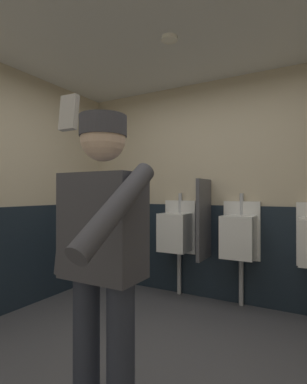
{
  "coord_description": "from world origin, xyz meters",
  "views": [
    {
      "loc": [
        1.03,
        -1.64,
        1.24
      ],
      "look_at": [
        0.04,
        0.14,
        1.25
      ],
      "focal_mm": 27.44,
      "sensor_mm": 36.0,
      "label": 1
    }
  ],
  "objects_px": {
    "urinal_middle": "(239,236)",
    "urinal_left": "(176,232)",
    "soap_dispenser": "(116,191)",
    "person": "(102,248)",
    "cell_phone": "(69,113)"
  },
  "relations": [
    {
      "from": "urinal_middle",
      "to": "urinal_left",
      "type": "bearing_deg",
      "value": 180.0
    },
    {
      "from": "urinal_left",
      "to": "soap_dispenser",
      "type": "xyz_separation_m",
      "value": [
        -0.98,
        0.12,
        0.5
      ]
    },
    {
      "from": "person",
      "to": "cell_phone",
      "type": "relative_size",
      "value": 14.86
    },
    {
      "from": "person",
      "to": "urinal_left",
      "type": "bearing_deg",
      "value": 104.62
    },
    {
      "from": "urinal_left",
      "to": "soap_dispenser",
      "type": "height_order",
      "value": "soap_dispenser"
    },
    {
      "from": "urinal_middle",
      "to": "person",
      "type": "distance_m",
      "value": 2.07
    },
    {
      "from": "urinal_middle",
      "to": "soap_dispenser",
      "type": "height_order",
      "value": "soap_dispenser"
    },
    {
      "from": "urinal_left",
      "to": "soap_dispenser",
      "type": "bearing_deg",
      "value": 173.03
    },
    {
      "from": "urinal_left",
      "to": "urinal_middle",
      "type": "distance_m",
      "value": 0.75
    },
    {
      "from": "person",
      "to": "soap_dispenser",
      "type": "relative_size",
      "value": 9.08
    },
    {
      "from": "cell_phone",
      "to": "urinal_left",
      "type": "bearing_deg",
      "value": 104.13
    },
    {
      "from": "person",
      "to": "cell_phone",
      "type": "bearing_deg",
      "value": -60.95
    },
    {
      "from": "urinal_left",
      "to": "person",
      "type": "bearing_deg",
      "value": -75.38
    },
    {
      "from": "soap_dispenser",
      "to": "urinal_left",
      "type": "bearing_deg",
      "value": -6.97
    },
    {
      "from": "urinal_left",
      "to": "cell_phone",
      "type": "bearing_deg",
      "value": -72.32
    }
  ]
}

